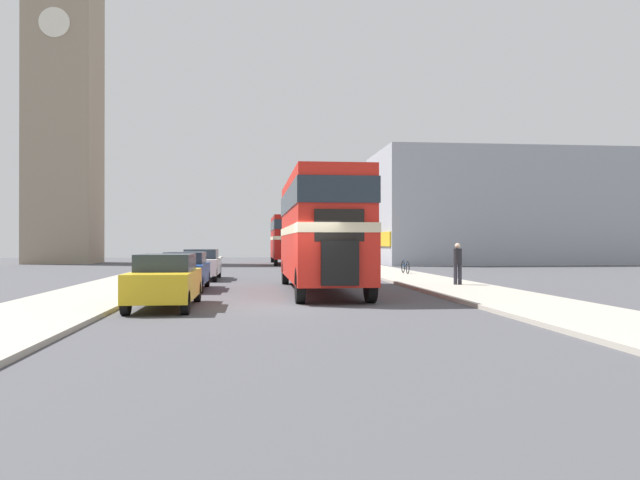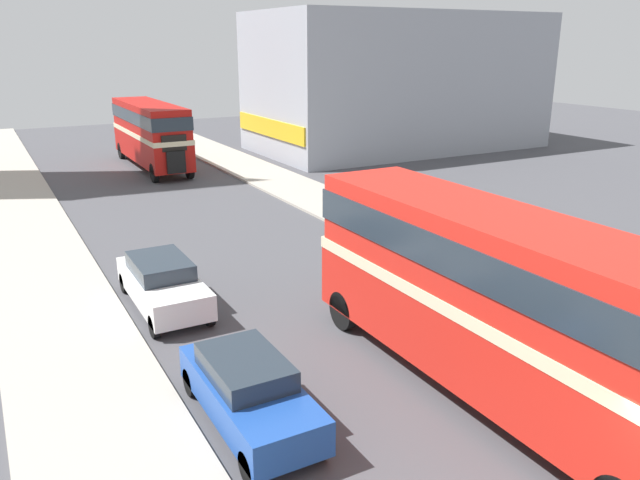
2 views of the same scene
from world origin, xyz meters
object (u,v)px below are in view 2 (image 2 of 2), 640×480
at_px(car_parked_far, 163,283).
at_px(pedestrian_walking, 598,280).
at_px(double_decker_bus, 490,289).
at_px(car_parked_mid, 248,390).
at_px(bus_distant, 150,129).
at_px(bicycle_on_pavement, 408,222).

relative_size(car_parked_far, pedestrian_walking, 2.67).
bearing_deg(double_decker_bus, pedestrian_walking, 15.15).
xyz_separation_m(car_parked_mid, pedestrian_walking, (11.08, 0.18, 0.32)).
bearing_deg(bus_distant, bicycle_on_pavement, -73.62).
height_order(car_parked_mid, car_parked_far, car_parked_far).
bearing_deg(bus_distant, double_decker_bus, -90.59).
height_order(car_parked_mid, pedestrian_walking, pedestrian_walking).
relative_size(double_decker_bus, car_parked_mid, 2.53).
relative_size(double_decker_bus, pedestrian_walking, 6.36).
bearing_deg(car_parked_far, car_parked_mid, -90.66).
distance_m(double_decker_bus, car_parked_far, 9.86).
bearing_deg(bicycle_on_pavement, double_decker_bus, -118.79).
distance_m(pedestrian_walking, bicycle_on_pavement, 9.36).
xyz_separation_m(car_parked_mid, bicycle_on_pavement, (11.19, 9.53, -0.29)).
distance_m(bus_distant, car_parked_mid, 29.50).
distance_m(double_decker_bus, bicycle_on_pavement, 12.65).
xyz_separation_m(car_parked_mid, car_parked_far, (0.08, 6.84, 0.02)).
distance_m(car_parked_mid, pedestrian_walking, 11.09).
bearing_deg(pedestrian_walking, car_parked_far, 148.81).
height_order(car_parked_far, bicycle_on_pavement, car_parked_far).
xyz_separation_m(double_decker_bus, bus_distant, (0.31, 30.35, -0.11)).
height_order(double_decker_bus, bus_distant, double_decker_bus).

